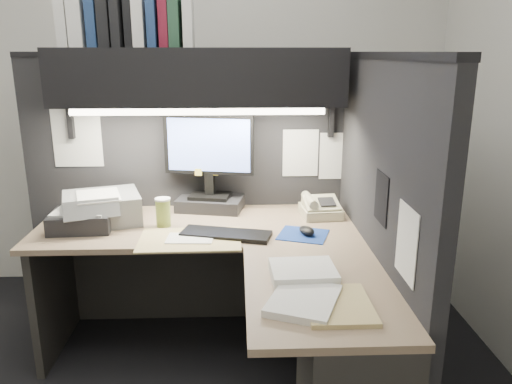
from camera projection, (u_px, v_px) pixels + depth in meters
wall_back at (189, 94)px, 3.43m from camera, size 3.50×0.04×2.70m
partition_back at (189, 193)px, 3.03m from camera, size 1.90×0.06×1.60m
partition_right at (377, 235)px, 2.35m from camera, size 0.06×1.50×1.60m
desk at (261, 325)px, 2.25m from camera, size 1.70×1.53×0.73m
overhead_shelf at (199, 77)px, 2.67m from camera, size 1.55×0.34×0.30m
task_light_tube at (198, 112)px, 2.58m from camera, size 1.32×0.04×0.04m
monitor at (209, 173)px, 2.89m from camera, size 0.52×0.30×0.56m
keyboard at (226, 234)px, 2.52m from camera, size 0.47×0.26×0.02m
mousepad at (303, 235)px, 2.54m from camera, size 0.30×0.28×0.00m
mouse at (307, 230)px, 2.53m from camera, size 0.10×0.12×0.04m
telephone at (321, 208)px, 2.82m from camera, size 0.23×0.24×0.09m
coffee_cup at (163, 213)px, 2.65m from camera, size 0.10×0.10×0.14m
printer at (102, 208)px, 2.72m from camera, size 0.48×0.44×0.16m
notebook_stack at (82, 220)px, 2.62m from camera, size 0.33×0.28×0.09m
open_folder at (190, 240)px, 2.47m from camera, size 0.51×0.34×0.01m
paper_stack_a at (303, 273)px, 2.05m from camera, size 0.27×0.23×0.05m
paper_stack_b at (304, 300)px, 1.84m from camera, size 0.33×0.36×0.03m
manila_stack at (338, 305)px, 1.82m from camera, size 0.24×0.31×0.02m
binder_row at (126, 19)px, 2.58m from camera, size 0.68×0.26×0.31m
pinned_papers at (256, 165)px, 2.62m from camera, size 1.76×1.31×0.51m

